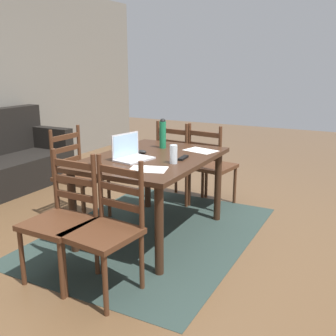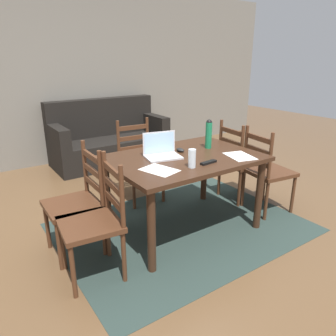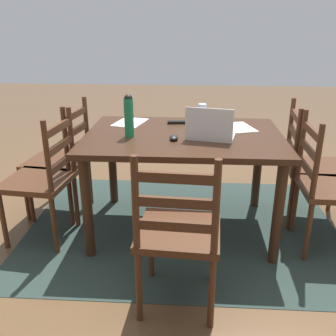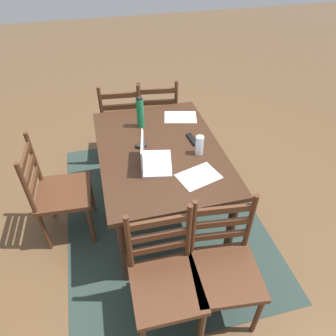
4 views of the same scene
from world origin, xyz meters
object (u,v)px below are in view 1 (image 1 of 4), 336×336
(laptop, at_px, (130,153))
(tv_remote, at_px, (183,158))
(water_bottle, at_px, (163,133))
(dining_table, at_px, (152,167))
(chair_right_near, at_px, (211,166))
(chair_left_far, at_px, (62,220))
(drinking_glass, at_px, (174,154))
(chair_left_near, at_px, (106,230))
(computer_mouse, at_px, (142,152))
(chair_far_head, at_px, (79,176))
(chair_right_far, at_px, (179,162))

(laptop, xyz_separation_m, tv_remote, (0.23, -0.40, -0.05))
(water_bottle, bearing_deg, dining_table, -166.84)
(chair_right_near, height_order, tv_remote, chair_right_near)
(chair_left_far, relative_size, water_bottle, 3.21)
(chair_left_far, height_order, laptop, laptop)
(chair_right_near, height_order, drinking_glass, chair_right_near)
(chair_left_near, bearing_deg, computer_mouse, 18.29)
(chair_left_near, distance_m, chair_left_far, 0.40)
(chair_far_head, relative_size, water_bottle, 3.21)
(chair_left_near, xyz_separation_m, chair_far_head, (0.99, 1.07, 0.00))
(chair_far_head, bearing_deg, chair_right_near, -47.02)
(tv_remote, bearing_deg, chair_left_far, 59.13)
(dining_table, height_order, chair_left_near, chair_left_near)
(dining_table, relative_size, chair_right_far, 1.48)
(chair_right_far, distance_m, chair_left_far, 1.98)
(chair_far_head, xyz_separation_m, chair_left_far, (-0.99, -0.67, 0.00))
(water_bottle, bearing_deg, drinking_glass, -143.45)
(chair_right_near, bearing_deg, computer_mouse, 159.97)
(chair_far_head, relative_size, computer_mouse, 9.50)
(tv_remote, bearing_deg, drinking_glass, 83.79)
(chair_left_far, relative_size, drinking_glass, 5.98)
(chair_right_near, height_order, computer_mouse, chair_right_near)
(chair_left_far, bearing_deg, laptop, -6.13)
(dining_table, bearing_deg, chair_right_far, 11.58)
(chair_left_far, relative_size, tv_remote, 5.59)
(water_bottle, height_order, tv_remote, water_bottle)
(dining_table, distance_m, drinking_glass, 0.37)
(chair_far_head, bearing_deg, drinking_glass, -96.80)
(drinking_glass, relative_size, tv_remote, 0.94)
(chair_far_head, height_order, laptop, laptop)
(chair_right_far, relative_size, computer_mouse, 9.50)
(dining_table, height_order, chair_far_head, chair_far_head)
(chair_far_head, height_order, tv_remote, chair_far_head)
(chair_right_near, distance_m, laptop, 1.26)
(chair_far_head, relative_size, chair_left_far, 1.00)
(chair_left_near, relative_size, chair_right_far, 1.00)
(chair_far_head, relative_size, laptop, 2.65)
(chair_left_far, bearing_deg, dining_table, -11.30)
(chair_left_near, xyz_separation_m, computer_mouse, (1.05, 0.35, 0.31))
(dining_table, height_order, laptop, laptop)
(water_bottle, relative_size, computer_mouse, 2.96)
(laptop, bearing_deg, tv_remote, -60.35)
(laptop, distance_m, computer_mouse, 0.25)
(drinking_glass, bearing_deg, tv_remote, -0.64)
(chair_right_far, bearing_deg, drinking_glass, -156.31)
(chair_right_near, bearing_deg, tv_remote, -173.91)
(chair_right_far, xyz_separation_m, chair_right_near, (0.00, -0.40, 0.00))
(chair_left_far, bearing_deg, chair_right_near, -11.16)
(drinking_glass, relative_size, computer_mouse, 1.59)
(chair_left_far, distance_m, computer_mouse, 1.10)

